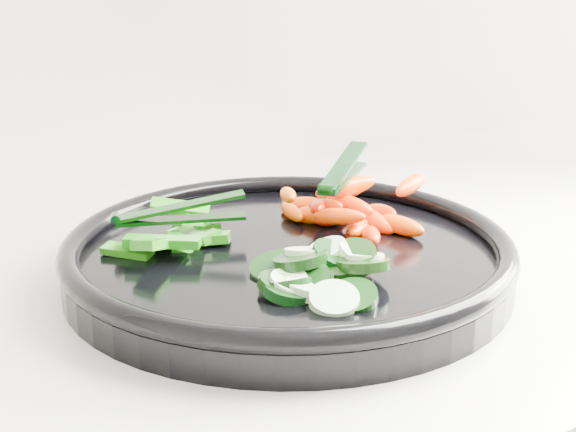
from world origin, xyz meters
TOP-DOWN VIEW (x-y plane):
  - veggie_tray at (-0.23, 1.67)m, footprint 0.47×0.47m
  - cucumber_pile at (-0.25, 1.60)m, footprint 0.12×0.13m
  - carrot_pile at (-0.15, 1.69)m, footprint 0.15×0.15m
  - pepper_pile at (-0.30, 1.73)m, footprint 0.12×0.12m
  - tong_carrot at (-0.15, 1.70)m, footprint 0.10×0.08m
  - tong_pepper at (-0.30, 1.74)m, footprint 0.11×0.06m

SIDE VIEW (x-z plane):
  - veggie_tray at x=-0.23m, z-range 0.93..0.97m
  - pepper_pile at x=-0.30m, z-range 0.95..0.98m
  - cucumber_pile at x=-0.25m, z-range 0.94..0.98m
  - carrot_pile at x=-0.15m, z-range 0.94..1.00m
  - tong_pepper at x=-0.30m, z-range 0.97..0.99m
  - tong_carrot at x=-0.15m, z-range 0.99..1.02m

